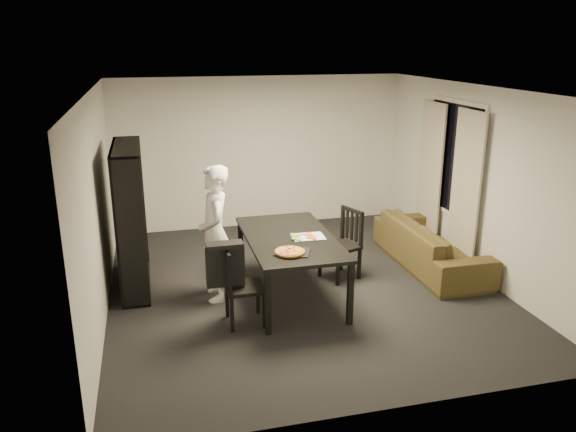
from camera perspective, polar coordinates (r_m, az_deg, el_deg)
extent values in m
cube|color=black|center=(7.64, 1.36, -7.08)|extent=(5.00, 5.50, 0.01)
cube|color=white|center=(6.97, 1.52, 12.75)|extent=(5.00, 5.50, 0.01)
cube|color=silver|center=(9.80, -2.87, 6.44)|extent=(5.00, 0.01, 2.60)
cube|color=silver|center=(4.74, 10.36, -6.10)|extent=(5.00, 0.01, 2.60)
cube|color=silver|center=(6.98, -18.77, 0.95)|extent=(0.01, 5.50, 2.60)
cube|color=silver|center=(8.20, 18.55, 3.36)|extent=(0.01, 5.50, 2.60)
cube|color=black|center=(8.65, 16.49, 5.61)|extent=(0.02, 1.40, 1.60)
cube|color=white|center=(8.65, 16.47, 5.61)|extent=(0.03, 1.52, 1.72)
cube|color=#BDB4A1|center=(8.25, 17.57, 2.46)|extent=(0.03, 0.70, 2.25)
cube|color=#BDB4A1|center=(9.13, 14.22, 4.13)|extent=(0.03, 0.70, 2.25)
cube|color=black|center=(7.63, -15.64, -0.14)|extent=(0.35, 1.50, 1.90)
cube|color=black|center=(7.06, 0.20, -2.29)|extent=(1.08, 1.94, 0.04)
cube|color=black|center=(6.30, -2.05, -8.84)|extent=(0.06, 0.06, 0.76)
cube|color=black|center=(6.55, 6.34, -7.88)|extent=(0.06, 0.06, 0.76)
cube|color=black|center=(7.95, -4.82, -3.14)|extent=(0.06, 0.06, 0.76)
cube|color=black|center=(8.15, 1.91, -2.56)|extent=(0.06, 0.06, 0.76)
cube|color=black|center=(6.54, -4.40, -7.24)|extent=(0.44, 0.44, 0.04)
cube|color=black|center=(6.41, -6.20, -5.34)|extent=(0.04, 0.44, 0.47)
cube|color=black|center=(6.33, -6.26, -3.56)|extent=(0.03, 0.42, 0.05)
cube|color=black|center=(6.50, -2.42, -9.62)|extent=(0.04, 0.04, 0.43)
cube|color=black|center=(6.83, -3.08, -8.23)|extent=(0.04, 0.04, 0.43)
cube|color=black|center=(6.45, -5.71, -9.96)|extent=(0.04, 0.04, 0.43)
cube|color=black|center=(6.78, -6.21, -8.54)|extent=(0.04, 0.04, 0.43)
cube|color=black|center=(7.75, 5.30, -3.09)|extent=(0.58, 0.58, 0.04)
cube|color=black|center=(7.79, 6.50, -0.97)|extent=(0.20, 0.44, 0.48)
cube|color=black|center=(7.72, 6.55, 0.58)|extent=(0.19, 0.41, 0.05)
cube|color=black|center=(7.86, 3.26, -4.63)|extent=(0.04, 0.04, 0.44)
cube|color=black|center=(7.58, 5.08, -5.51)|extent=(0.04, 0.04, 0.44)
cube|color=black|center=(8.09, 5.41, -4.02)|extent=(0.04, 0.04, 0.44)
cube|color=black|center=(7.82, 7.25, -4.85)|extent=(0.04, 0.04, 0.44)
cube|color=black|center=(6.39, -6.39, -5.14)|extent=(0.44, 0.09, 0.47)
cube|color=black|center=(6.30, -6.47, -2.96)|extent=(0.42, 0.19, 0.05)
imported|color=white|center=(7.05, -7.44, -1.79)|extent=(0.41, 0.63, 1.73)
cube|color=black|center=(6.55, 0.45, -3.64)|extent=(0.49, 0.45, 0.01)
cylinder|color=#AF6F33|center=(6.50, 0.19, -3.66)|extent=(0.35, 0.35, 0.02)
cylinder|color=gold|center=(6.49, 0.19, -3.54)|extent=(0.31, 0.31, 0.01)
cube|color=white|center=(7.05, 2.06, -2.12)|extent=(0.41, 0.31, 0.01)
imported|color=#44411B|center=(8.43, 14.31, -2.83)|extent=(0.87, 2.23, 0.65)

